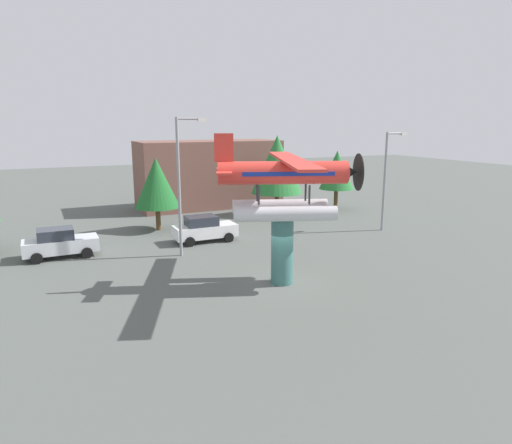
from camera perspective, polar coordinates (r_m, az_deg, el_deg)
ground_plane at (r=23.15m, az=3.22°, el=-7.57°), size 140.00×140.00×0.00m
display_pedestal at (r=22.64m, az=3.27°, el=-3.55°), size 1.10×1.10×3.38m
floatplane_monument at (r=21.98m, az=3.72°, el=4.91°), size 7.19×10.09×4.00m
car_near_silver at (r=29.53m, az=-23.29°, el=-2.40°), size 4.20×2.02×1.76m
car_mid_white at (r=30.92m, az=-6.47°, el=-0.83°), size 4.20×2.02×1.76m
streetlight_primary at (r=27.18m, az=-9.24°, el=5.51°), size 1.84×0.28×8.17m
streetlight_secondary at (r=34.86m, az=16.05°, el=5.83°), size 1.84×0.28×7.20m
storefront_building at (r=43.85m, az=-5.88°, el=6.00°), size 13.22×5.32×6.20m
tree_east at (r=34.38m, az=-12.30°, el=4.79°), size 3.30×3.30×5.39m
tree_center_back at (r=39.41m, az=2.64°, el=7.18°), size 4.43×4.43×6.83m
tree_far_east at (r=42.42m, az=10.05°, el=6.39°), size 3.13×3.13×5.39m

